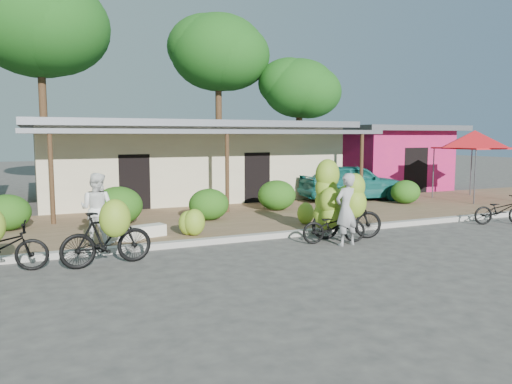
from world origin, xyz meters
TOP-DOWN VIEW (x-y plane):
  - ground at (0.00, 0.00)m, footprint 100.00×100.00m
  - sidewalk at (0.00, 5.00)m, footprint 60.00×6.00m
  - curb at (0.00, 2.00)m, footprint 60.00×0.25m
  - shop_main at (0.00, 10.93)m, footprint 13.00×8.50m
  - shop_pink at (10.50, 10.99)m, footprint 6.00×6.00m
  - tree_far_center at (-5.69, 16.11)m, footprint 6.22×6.18m
  - tree_center_right at (3.31, 16.61)m, footprint 5.33×5.22m
  - tree_near_right at (7.31, 14.61)m, footprint 4.21×4.01m
  - hedge_0 at (-6.82, 5.48)m, footprint 1.30×1.17m
  - hedge_1 at (-3.85, 5.14)m, footprint 1.46×1.32m
  - hedge_2 at (-1.11, 4.84)m, footprint 1.27×1.14m
  - hedge_3 at (1.77, 5.82)m, footprint 1.37×1.23m
  - hedge_4 at (4.46, 5.18)m, footprint 1.11×1.00m
  - hedge_5 at (7.14, 5.32)m, footprint 1.17×1.06m
  - red_canopy at (10.58, 5.22)m, footprint 3.50×3.50m
  - bike_left at (-4.73, 0.78)m, footprint 2.00×1.32m
  - bike_center at (0.97, 1.11)m, footprint 1.78×1.32m
  - bike_right at (1.45, 0.94)m, footprint 1.99×1.42m
  - bike_far_right at (7.15, 0.98)m, footprint 1.80×1.10m
  - loose_banana_a at (-2.26, 2.64)m, footprint 0.57×0.49m
  - loose_banana_b at (-2.39, 2.77)m, footprint 0.53×0.45m
  - loose_banana_c at (1.29, 2.92)m, footprint 0.52×0.45m
  - sack_near at (-3.40, 3.03)m, footprint 0.92×0.60m
  - sack_far at (-4.05, 2.78)m, footprint 0.83×0.76m
  - vendor at (1.03, 0.44)m, footprint 0.73×0.53m
  - bystander at (-4.73, 2.60)m, footprint 1.07×1.02m
  - teal_van at (5.85, 7.00)m, footprint 4.53×2.14m

SIDE VIEW (x-z plane):
  - ground at x=0.00m, z-range 0.00..0.00m
  - sidewalk at x=0.00m, z-range 0.00..0.12m
  - curb at x=0.00m, z-range 0.00..0.15m
  - sack_far at x=-4.05m, z-range 0.12..0.40m
  - sack_near at x=-3.40m, z-range 0.12..0.42m
  - loose_banana_c at x=1.29m, z-range 0.12..0.78m
  - bike_far_right at x=7.15m, z-range 0.00..0.90m
  - loose_banana_b at x=-2.39m, z-range 0.12..0.78m
  - loose_banana_a at x=-2.26m, z-range 0.12..0.84m
  - hedge_4 at x=4.46m, z-range 0.12..0.98m
  - hedge_5 at x=7.14m, z-range 0.12..1.03m
  - hedge_2 at x=-1.11m, z-range 0.12..1.11m
  - hedge_0 at x=-6.82m, z-range 0.12..1.13m
  - hedge_3 at x=1.77m, z-range 0.12..1.19m
  - bike_left at x=-4.73m, z-range -0.08..1.42m
  - hedge_1 at x=-3.85m, z-range 0.12..1.26m
  - bike_right at x=1.45m, z-range -0.17..1.65m
  - teal_van at x=5.85m, z-range 0.12..1.62m
  - bike_center at x=0.97m, z-range -0.20..1.95m
  - vendor at x=1.03m, z-range 0.00..1.83m
  - bystander at x=-4.73m, z-range 0.12..1.87m
  - shop_pink at x=10.50m, z-range 0.05..3.30m
  - shop_main at x=0.00m, z-range 0.05..3.40m
  - red_canopy at x=10.58m, z-range 1.18..4.04m
  - tree_near_right at x=7.31m, z-range 1.93..8.94m
  - tree_center_right at x=3.31m, z-range 2.70..12.08m
  - tree_far_center at x=-5.69m, z-range 2.83..13.24m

